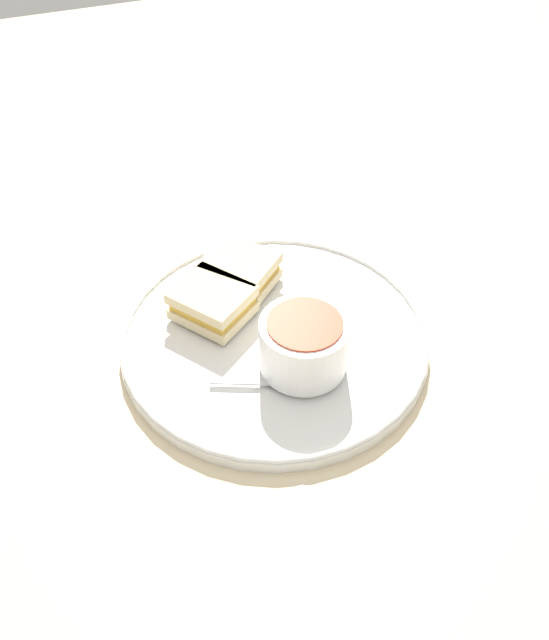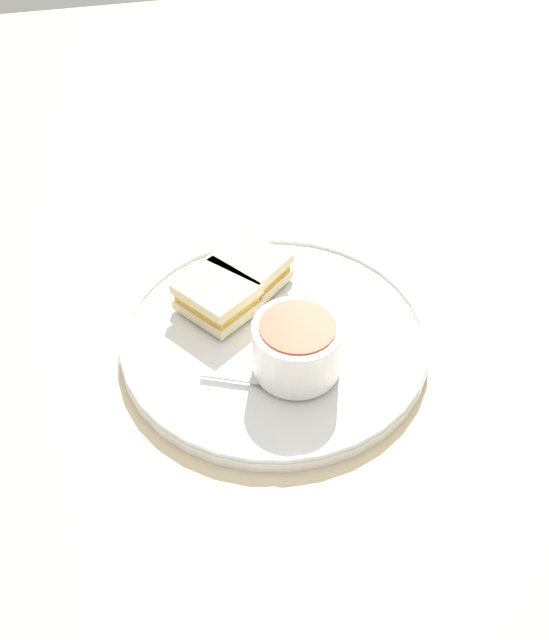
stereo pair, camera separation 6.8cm
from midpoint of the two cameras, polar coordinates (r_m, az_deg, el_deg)
The scene contains 6 objects.
ground_plane at distance 0.70m, azimuth 2.76°, elevation -2.12°, with size 2.40×2.40×0.00m, color beige.
plate at distance 0.69m, azimuth 2.79°, elevation -1.59°, with size 0.34×0.34×0.02m.
soup_bowl at distance 0.63m, azimuth 5.13°, elevation -2.57°, with size 0.09×0.09×0.06m.
spoon at distance 0.63m, azimuth 3.44°, elevation -5.91°, with size 0.10×0.06×0.01m.
sandwich_half_near at distance 0.74m, azimuth 0.35°, elevation 4.65°, with size 0.10×0.11×0.04m.
sandwich_half_far at distance 0.70m, azimuth -2.54°, elevation 2.02°, with size 0.10×0.10×0.04m.
Camera 2 is at (0.13, 0.47, 0.51)m, focal length 35.00 mm.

